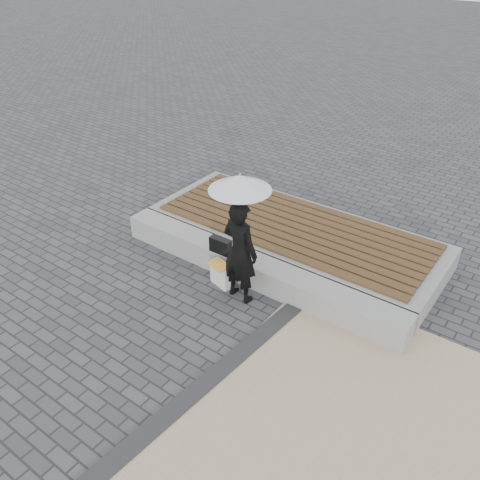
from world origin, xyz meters
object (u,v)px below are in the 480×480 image
at_px(woman, 240,252).
at_px(canvas_tote, 222,274).
at_px(handbag, 220,246).
at_px(seating_ledge, 254,269).
at_px(parasol, 240,183).

relative_size(woman, canvas_tote, 4.10).
height_order(woman, handbag, woman).
relative_size(seating_ledge, canvas_tote, 12.74).
relative_size(seating_ledge, handbag, 14.05).
distance_m(seating_ledge, parasol, 1.75).
distance_m(parasol, handbag, 1.52).
xyz_separation_m(handbag, canvas_tote, (0.19, -0.23, -0.33)).
relative_size(seating_ledge, woman, 3.11).
bearing_deg(woman, canvas_tote, -5.07).
bearing_deg(woman, parasol, 94.84).
distance_m(seating_ledge, woman, 0.77).
bearing_deg(handbag, woman, -27.66).
height_order(seating_ledge, canvas_tote, seating_ledge).
bearing_deg(woman, seating_ledge, -76.17).
bearing_deg(parasol, handbag, 153.25).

